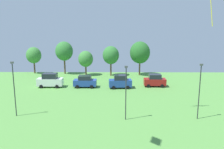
{
  "coord_description": "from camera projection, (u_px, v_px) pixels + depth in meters",
  "views": [
    {
      "loc": [
        -1.31,
        3.23,
        11.13
      ],
      "look_at": [
        -1.42,
        15.43,
        8.62
      ],
      "focal_mm": 38.0,
      "sensor_mm": 36.0,
      "label": 1
    }
  ],
  "objects": [
    {
      "name": "treeline_tree_3",
      "position": [
        111.0,
        55.0,
        52.95
      ],
      "size": [
        3.67,
        3.67,
        6.71
      ],
      "color": "brown",
      "rests_on": "ground"
    },
    {
      "name": "light_post_2",
      "position": [
        126.0,
        90.0,
        27.94
      ],
      "size": [
        0.36,
        0.2,
        6.6
      ],
      "color": "#2D2D33",
      "rests_on": "ground"
    },
    {
      "name": "parked_car_rightmost_in_row",
      "position": [
        155.0,
        80.0,
        44.04
      ],
      "size": [
        4.04,
        2.07,
        2.34
      ],
      "rotation": [
        0.0,
        0.0,
        -0.02
      ],
      "color": "maroon",
      "rests_on": "ground"
    },
    {
      "name": "treeline_tree_2",
      "position": [
        86.0,
        59.0,
        53.55
      ],
      "size": [
        3.32,
        3.32,
        5.6
      ],
      "color": "brown",
      "rests_on": "ground"
    },
    {
      "name": "treeline_tree_0",
      "position": [
        34.0,
        55.0,
        55.79
      ],
      "size": [
        3.48,
        3.48,
        6.24
      ],
      "color": "brown",
      "rests_on": "ground"
    },
    {
      "name": "treeline_tree_1",
      "position": [
        64.0,
        51.0,
        55.02
      ],
      "size": [
        4.05,
        4.05,
        7.58
      ],
      "color": "brown",
      "rests_on": "ground"
    },
    {
      "name": "parked_car_third_from_left",
      "position": [
        120.0,
        82.0,
        42.96
      ],
      "size": [
        4.21,
        2.29,
        2.41
      ],
      "rotation": [
        0.0,
        0.0,
        0.07
      ],
      "color": "#234299",
      "rests_on": "ground"
    },
    {
      "name": "treeline_tree_4",
      "position": [
        140.0,
        53.0,
        53.49
      ],
      "size": [
        4.53,
        4.53,
        7.7
      ],
      "color": "brown",
      "rests_on": "ground"
    },
    {
      "name": "parked_car_second_from_left",
      "position": [
        85.0,
        81.0,
        43.52
      ],
      "size": [
        4.19,
        2.15,
        2.2
      ],
      "rotation": [
        0.0,
        0.0,
        -0.01
      ],
      "color": "#234299",
      "rests_on": "ground"
    },
    {
      "name": "light_post_0",
      "position": [
        200.0,
        89.0,
        28.17
      ],
      "size": [
        0.36,
        0.2,
        6.81
      ],
      "color": "#2D2D33",
      "rests_on": "ground"
    },
    {
      "name": "light_post_1",
      "position": [
        14.0,
        86.0,
        29.07
      ],
      "size": [
        0.36,
        0.2,
        6.92
      ],
      "color": "#2D2D33",
      "rests_on": "ground"
    },
    {
      "name": "parked_car_leftmost",
      "position": [
        50.0,
        80.0,
        43.62
      ],
      "size": [
        4.64,
        2.05,
        2.59
      ],
      "rotation": [
        0.0,
        0.0,
        -0.0
      ],
      "color": "silver",
      "rests_on": "ground"
    }
  ]
}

